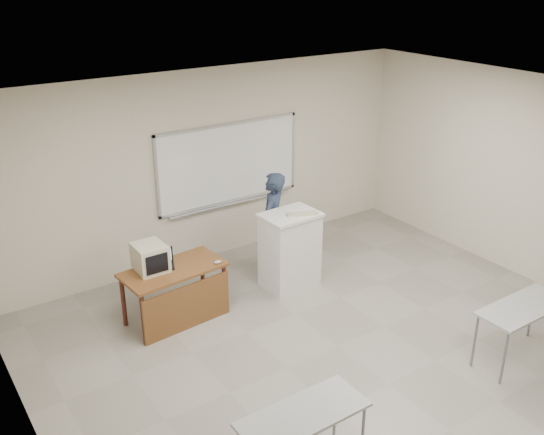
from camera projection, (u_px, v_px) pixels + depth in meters
floor at (388, 385)px, 6.84m from camera, size 7.00×8.00×0.01m
whiteboard at (229, 165)px, 9.43m from camera, size 2.48×0.10×1.31m
student_desks at (498, 403)px, 5.55m from camera, size 4.40×2.20×0.73m
instructor_desk at (178, 287)px, 7.82m from camera, size 1.33×0.67×0.75m
podium at (290, 250)px, 8.74m from camera, size 0.80×0.58×1.13m
crt_monitor at (150, 258)px, 7.71m from camera, size 0.39×0.44×0.37m
laptop at (161, 262)px, 7.86m from camera, size 0.30×0.27×0.22m
mouse at (218, 262)px, 7.94m from camera, size 0.11×0.08×0.04m
keyboard at (302, 214)px, 8.49m from camera, size 0.46×0.29×0.02m
presenter at (272, 224)px, 9.02m from camera, size 0.69×0.66×1.59m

